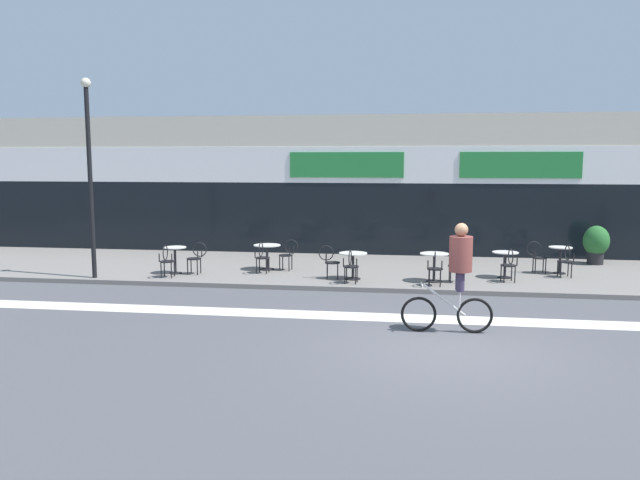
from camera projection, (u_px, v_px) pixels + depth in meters
ground_plane at (447, 349)px, 10.89m from camera, size 120.00×120.00×0.00m
sidewalk_slab at (432, 272)px, 18.00m from camera, size 40.00×5.50×0.12m
storefront_facade at (429, 185)px, 22.32m from camera, size 40.00×4.06×4.77m
bike_lane_stripe at (441, 319)px, 12.91m from camera, size 36.00×0.70×0.01m
bistro_table_0 at (175, 255)px, 17.39m from camera, size 0.63×0.63×0.75m
bistro_table_1 at (267, 252)px, 18.02m from camera, size 0.78×0.78×0.73m
bistro_table_2 at (353, 260)px, 16.58m from camera, size 0.75×0.75×0.71m
bistro_table_3 at (434, 261)px, 16.23m from camera, size 0.75×0.75×0.75m
bistro_table_4 at (505, 259)px, 16.75m from camera, size 0.69×0.69×0.71m
bistro_table_5 at (560, 255)px, 17.39m from camera, size 0.63×0.63×0.76m
cafe_chair_0_near at (167, 259)px, 16.78m from camera, size 0.43×0.59×0.90m
cafe_chair_0_side at (197, 256)px, 17.31m from camera, size 0.57×0.40×0.90m
cafe_chair_1_near at (262, 255)px, 17.40m from camera, size 0.42×0.58×0.90m
cafe_chair_1_side at (288, 253)px, 17.92m from camera, size 0.59×0.44×0.90m
cafe_chair_2_near at (351, 264)px, 15.96m from camera, size 0.42×0.59×0.90m
cafe_chair_2_side at (330, 260)px, 16.66m from camera, size 0.59×0.44×0.90m
cafe_chair_3_near at (435, 266)px, 15.62m from camera, size 0.43×0.59×0.90m
cafe_chair_3_side at (459, 263)px, 16.15m from camera, size 0.58×0.42×0.90m
cafe_chair_4_near at (509, 263)px, 16.14m from camera, size 0.45×0.60×0.90m
cafe_chair_5_near at (566, 259)px, 16.77m from camera, size 0.43×0.59×0.90m
cafe_chair_5_side at (537, 255)px, 17.47m from camera, size 0.58×0.41×0.90m
planter_pot at (596, 243)px, 18.97m from camera, size 0.76×0.76×1.18m
lamp_post at (90, 164)px, 16.47m from camera, size 0.26×0.26×5.29m
cyclist_0 at (457, 270)px, 11.78m from camera, size 1.74×0.50×2.11m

